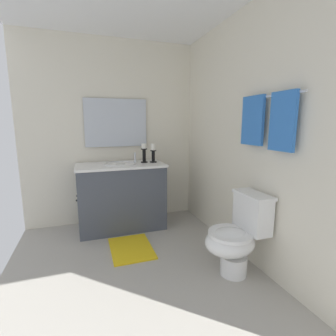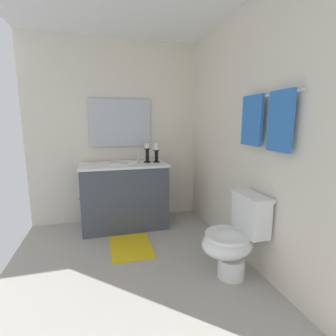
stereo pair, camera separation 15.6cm
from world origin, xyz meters
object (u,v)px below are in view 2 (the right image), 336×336
(candle_holder_short, at_px, (147,153))
(towel_center, at_px, (280,121))
(candle_holder_tall, at_px, (156,152))
(bath_mat, at_px, (131,247))
(toilet, at_px, (234,238))
(mirror, at_px, (120,123))
(towel_bar, at_px, (269,95))
(towel_near_vanity, at_px, (252,121))
(sink_basin, at_px, (124,166))
(vanity_cabinet, at_px, (125,195))

(candle_holder_short, xyz_separation_m, towel_center, (1.62, 0.71, 0.39))
(candle_holder_tall, distance_m, bath_mat, 1.23)
(toilet, bearing_deg, bath_mat, -132.67)
(mirror, bearing_deg, towel_center, 28.58)
(towel_bar, distance_m, towel_near_vanity, 0.27)
(towel_bar, bearing_deg, bath_mat, -127.34)
(sink_basin, bearing_deg, candle_holder_short, 93.73)
(candle_holder_tall, distance_m, towel_near_vanity, 1.43)
(mirror, bearing_deg, bath_mat, 0.00)
(bath_mat, bearing_deg, toilet, 47.33)
(vanity_cabinet, distance_m, candle_holder_short, 0.64)
(sink_basin, bearing_deg, towel_center, 32.60)
(candle_holder_tall, height_order, towel_bar, towel_bar)
(towel_bar, xyz_separation_m, towel_center, (0.18, -0.02, -0.21))
(candle_holder_tall, relative_size, towel_center, 0.54)
(towel_bar, bearing_deg, towel_center, -5.75)
(vanity_cabinet, relative_size, candle_holder_tall, 4.47)
(candle_holder_short, relative_size, towel_near_vanity, 0.57)
(bath_mat, bearing_deg, candle_holder_tall, 145.23)
(towel_near_vanity, bearing_deg, bath_mat, -121.03)
(towel_center, bearing_deg, candle_holder_short, -156.38)
(sink_basin, xyz_separation_m, towel_center, (1.60, 1.02, 0.56))
(mirror, distance_m, bath_mat, 1.63)
(sink_basin, xyz_separation_m, bath_mat, (0.62, -0.00, -0.80))
(bath_mat, bearing_deg, towel_near_vanity, 58.97)
(vanity_cabinet, xyz_separation_m, candle_holder_short, (-0.02, 0.32, 0.55))
(candle_holder_short, bearing_deg, towel_bar, 26.75)
(candle_holder_short, bearing_deg, towel_center, 23.62)
(mirror, xyz_separation_m, towel_bar, (1.70, 1.04, 0.21))
(mirror, xyz_separation_m, towel_near_vanity, (1.52, 1.02, 0.02))
(vanity_cabinet, relative_size, candle_holder_short, 4.44)
(towel_bar, relative_size, bath_mat, 1.19)
(toilet, distance_m, towel_bar, 1.23)
(vanity_cabinet, height_order, mirror, mirror)
(sink_basin, distance_m, candle_holder_tall, 0.46)
(mirror, height_order, candle_holder_short, mirror)
(vanity_cabinet, xyz_separation_m, towel_bar, (1.42, 1.04, 1.15))
(mirror, bearing_deg, vanity_cabinet, -0.01)
(towel_near_vanity, height_order, bath_mat, towel_near_vanity)
(candle_holder_tall, xyz_separation_m, towel_near_vanity, (1.24, 0.59, 0.40))
(vanity_cabinet, height_order, bath_mat, vanity_cabinet)
(toilet, bearing_deg, sink_basin, -149.34)
(mirror, relative_size, candle_holder_short, 3.29)
(mirror, distance_m, towel_center, 2.14)
(towel_near_vanity, distance_m, towel_center, 0.36)
(vanity_cabinet, relative_size, mirror, 1.35)
(candle_holder_short, xyz_separation_m, towel_near_vanity, (1.26, 0.71, 0.40))
(mirror, bearing_deg, towel_near_vanity, 33.93)
(candle_holder_tall, relative_size, towel_near_vanity, 0.57)
(candle_holder_short, height_order, towel_center, towel_center)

